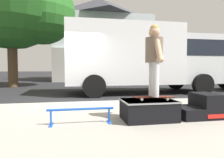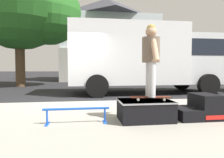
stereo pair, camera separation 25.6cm
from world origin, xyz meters
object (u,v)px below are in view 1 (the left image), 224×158
(skate_box, at_px, (148,109))
(grind_rail, at_px, (81,112))
(skater_kid, at_px, (154,54))
(skateboard, at_px, (154,97))
(box_truck, at_px, (143,56))
(kicker_ramp, at_px, (200,107))
(street_tree_main, at_px, (18,0))

(skate_box, distance_m, grind_rail, 1.32)
(skater_kid, bearing_deg, skateboard, 123.69)
(skater_kid, distance_m, box_truck, 5.41)
(skater_kid, bearing_deg, skate_box, 174.33)
(skate_box, bearing_deg, box_truck, 71.92)
(skate_box, distance_m, skater_kid, 1.08)
(skateboard, bearing_deg, kicker_ramp, 0.55)
(skateboard, relative_size, box_truck, 0.12)
(kicker_ramp, distance_m, skater_kid, 1.50)
(skateboard, bearing_deg, grind_rail, -178.83)
(street_tree_main, bearing_deg, box_truck, -32.90)
(kicker_ramp, height_order, skateboard, kicker_ramp)
(kicker_ramp, xyz_separation_m, skater_kid, (-1.03, -0.01, 1.08))
(skate_box, height_order, skater_kid, skater_kid)
(skate_box, relative_size, grind_rail, 0.85)
(skateboard, distance_m, skater_kid, 0.84)
(kicker_ramp, distance_m, street_tree_main, 12.04)
(skate_box, relative_size, street_tree_main, 0.12)
(skate_box, xyz_separation_m, grind_rail, (-1.32, -0.04, 0.00))
(skater_kid, bearing_deg, street_tree_main, 117.40)
(skateboard, height_order, skater_kid, skater_kid)
(skateboard, height_order, street_tree_main, street_tree_main)
(skateboard, relative_size, skater_kid, 0.57)
(street_tree_main, bearing_deg, skateboard, -62.60)
(kicker_ramp, bearing_deg, skater_kid, -179.45)
(grind_rail, bearing_deg, skateboard, 1.17)
(grind_rail, xyz_separation_m, street_tree_main, (-3.40, 9.34, 4.90))
(box_truck, bearing_deg, kicker_ramp, -96.07)
(kicker_ramp, distance_m, skateboard, 1.06)
(skate_box, bearing_deg, grind_rail, -178.29)
(skateboard, xyz_separation_m, street_tree_main, (-4.83, 9.31, 4.66))
(street_tree_main, bearing_deg, skater_kid, -62.60)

